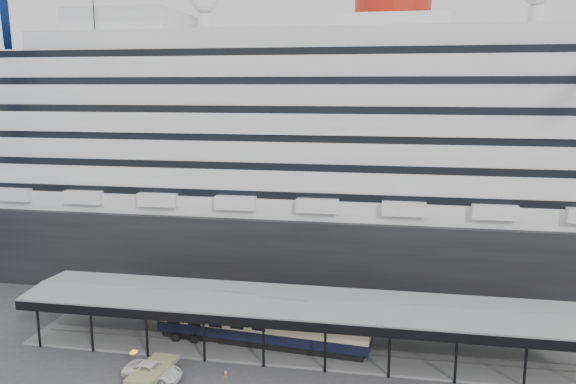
% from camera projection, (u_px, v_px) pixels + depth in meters
% --- Properties ---
extents(ground, '(200.00, 200.00, 0.00)m').
position_uv_depth(ground, '(292.00, 374.00, 51.29)').
color(ground, '#38383A').
rests_on(ground, ground).
extents(cruise_ship, '(130.00, 30.00, 43.90)m').
position_uv_depth(cruise_ship, '(331.00, 141.00, 78.84)').
color(cruise_ship, black).
rests_on(cruise_ship, ground).
extents(platform_canopy, '(56.00, 9.18, 5.30)m').
position_uv_depth(platform_canopy, '(301.00, 327.00, 55.69)').
color(platform_canopy, slate).
rests_on(platform_canopy, ground).
extents(port_truck, '(5.65, 3.10, 1.50)m').
position_uv_depth(port_truck, '(153.00, 371.00, 50.27)').
color(port_truck, white).
rests_on(port_truck, ground).
extents(pullman_carriage, '(22.11, 5.02, 21.54)m').
position_uv_depth(pullman_carriage, '(262.00, 322.00, 56.33)').
color(pullman_carriage, black).
rests_on(pullman_carriage, ground).
extents(traffic_cone_left, '(0.34, 0.34, 0.66)m').
position_uv_depth(traffic_cone_left, '(226.00, 373.00, 50.82)').
color(traffic_cone_left, '#DE3F0C').
rests_on(traffic_cone_left, ground).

